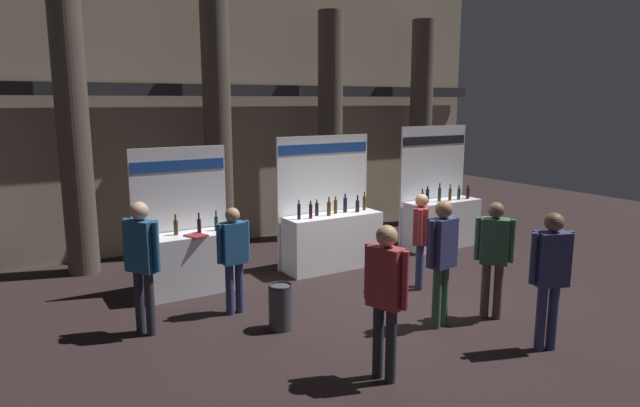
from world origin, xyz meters
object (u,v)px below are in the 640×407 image
object	(u,v)px
visitor_5	(551,268)
exhibitor_booth_1	(332,235)
trash_bin	(281,307)
visitor_3	(234,252)
visitor_6	(142,255)
visitor_1	(442,252)
exhibitor_booth_0	(188,257)
visitor_2	(494,249)
exhibitor_booth_2	(440,218)
visitor_0	(421,233)
visitor_4	(386,289)

from	to	relation	value
visitor_5	exhibitor_booth_1	bearing A→B (deg)	116.02
trash_bin	visitor_3	distance (m)	1.10
visitor_3	visitor_6	distance (m)	1.33
visitor_1	visitor_5	bearing A→B (deg)	-71.49
visitor_3	visitor_5	bearing A→B (deg)	-50.11
exhibitor_booth_0	visitor_6	bearing A→B (deg)	-127.74
visitor_2	visitor_6	bearing A→B (deg)	-155.60
exhibitor_booth_0	exhibitor_booth_1	bearing A→B (deg)	-1.76
exhibitor_booth_2	trash_bin	size ratio (longest dim) A/B	4.04
visitor_0	visitor_6	xyz separation A→B (m)	(-4.40, 0.50, 0.14)
exhibitor_booth_2	visitor_0	bearing A→B (deg)	-140.00
visitor_4	visitor_5	distance (m)	2.26
exhibitor_booth_1	visitor_4	xyz separation A→B (m)	(-1.80, -3.93, 0.45)
trash_bin	visitor_6	distance (m)	1.98
trash_bin	visitor_1	size ratio (longest dim) A/B	0.36
exhibitor_booth_1	visitor_6	world-z (taller)	exhibitor_booth_1
exhibitor_booth_2	visitor_2	world-z (taller)	exhibitor_booth_2
exhibitor_booth_0	visitor_1	xyz separation A→B (m)	(2.53, -3.22, 0.48)
exhibitor_booth_1	visitor_3	size ratio (longest dim) A/B	1.55
trash_bin	visitor_4	bearing A→B (deg)	-79.73
exhibitor_booth_2	visitor_2	size ratio (longest dim) A/B	1.51
exhibitor_booth_0	visitor_4	xyz separation A→B (m)	(0.94, -4.01, 0.48)
exhibitor_booth_2	visitor_4	world-z (taller)	exhibitor_booth_2
exhibitor_booth_1	visitor_3	bearing A→B (deg)	-154.00
visitor_5	visitor_6	bearing A→B (deg)	163.89
trash_bin	visitor_3	xyz separation A→B (m)	(-0.32, 0.86, 0.61)
exhibitor_booth_0	exhibitor_booth_2	size ratio (longest dim) A/B	0.92
visitor_0	visitor_1	bearing A→B (deg)	-166.17
visitor_3	visitor_5	world-z (taller)	visitor_5
exhibitor_booth_1	exhibitor_booth_0	bearing A→B (deg)	178.24
trash_bin	visitor_2	size ratio (longest dim) A/B	0.37
exhibitor_booth_0	visitor_6	distance (m)	1.77
exhibitor_booth_2	trash_bin	world-z (taller)	exhibitor_booth_2
exhibitor_booth_2	visitor_5	world-z (taller)	exhibitor_booth_2
exhibitor_booth_2	visitor_1	distance (m)	4.45
trash_bin	visitor_4	xyz separation A→B (m)	(0.34, -1.87, 0.75)
exhibitor_booth_1	visitor_0	world-z (taller)	exhibitor_booth_1
visitor_4	visitor_1	bearing A→B (deg)	99.99
exhibitor_booth_0	visitor_2	bearing A→B (deg)	-44.97
exhibitor_booth_0	visitor_0	size ratio (longest dim) A/B	1.47
visitor_0	visitor_6	size ratio (longest dim) A/B	0.88
exhibitor_booth_2	visitor_1	world-z (taller)	exhibitor_booth_2
exhibitor_booth_0	visitor_5	xyz separation A→B (m)	(3.16, -4.46, 0.48)
visitor_5	visitor_6	xyz separation A→B (m)	(-4.19, 3.12, 0.02)
exhibitor_booth_1	visitor_1	size ratio (longest dim) A/B	1.38
visitor_2	visitor_3	world-z (taller)	visitor_2
visitor_3	exhibitor_booth_0	bearing A→B (deg)	100.08
visitor_2	visitor_4	distance (m)	2.52
exhibitor_booth_0	exhibitor_booth_1	world-z (taller)	exhibitor_booth_1
visitor_3	visitor_1	bearing A→B (deg)	-43.03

